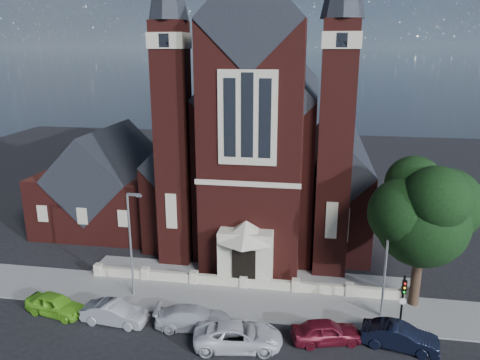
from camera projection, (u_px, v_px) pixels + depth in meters
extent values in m
plane|color=black|center=(258.00, 244.00, 44.40)|extent=(120.00, 120.00, 0.00)
cube|color=gray|center=(240.00, 301.00, 34.44)|extent=(60.00, 5.00, 0.12)
cube|color=gray|center=(248.00, 276.00, 38.23)|extent=(26.00, 3.00, 0.14)
cube|color=#B4A68F|center=(244.00, 288.00, 36.33)|extent=(24.00, 0.40, 0.90)
cube|color=#471713|center=(270.00, 150.00, 51.98)|extent=(10.00, 30.00, 14.00)
cube|color=black|center=(271.00, 86.00, 50.06)|extent=(10.00, 30.20, 10.00)
cube|color=#471713|center=(203.00, 175.00, 53.03)|extent=(5.00, 26.00, 8.00)
cube|color=#471713|center=(337.00, 181.00, 50.67)|extent=(5.00, 26.00, 8.00)
cube|color=black|center=(202.00, 141.00, 51.93)|extent=(5.01, 26.20, 5.01)
cube|color=black|center=(339.00, 145.00, 49.58)|extent=(5.01, 26.20, 5.01)
cube|color=#471713|center=(250.00, 154.00, 36.45)|extent=(8.00, 3.00, 20.00)
cube|color=black|center=(251.00, 19.00, 33.71)|extent=(8.00, 3.20, 8.00)
cube|color=#B4A68F|center=(247.00, 118.00, 34.16)|extent=(4.40, 0.15, 7.00)
cube|color=black|center=(247.00, 116.00, 34.04)|extent=(0.90, 0.08, 6.20)
cube|color=#B4A68F|center=(246.00, 256.00, 36.68)|extent=(4.20, 2.00, 4.40)
cube|color=black|center=(244.00, 269.00, 35.85)|extent=(1.80, 0.12, 3.20)
cone|color=#B4A68F|center=(246.00, 230.00, 36.08)|extent=(4.60, 4.60, 1.60)
cube|color=#471713|center=(174.00, 148.00, 38.42)|extent=(2.60, 2.60, 20.00)
cube|color=#B4A68F|center=(169.00, 41.00, 36.09)|extent=(2.80, 2.80, 1.20)
cube|color=#471713|center=(335.00, 154.00, 36.38)|extent=(2.60, 2.60, 20.00)
cube|color=#B4A68F|center=(341.00, 40.00, 34.05)|extent=(2.80, 2.80, 1.20)
cube|color=#471713|center=(110.00, 196.00, 48.94)|extent=(12.00, 12.00, 6.00)
cube|color=black|center=(108.00, 168.00, 48.12)|extent=(8.49, 12.20, 8.49)
cylinder|color=black|center=(416.00, 274.00, 33.21)|extent=(0.70, 0.70, 5.00)
sphere|color=black|center=(422.00, 221.00, 32.12)|extent=(6.40, 6.40, 6.40)
sphere|color=black|center=(436.00, 199.00, 30.37)|extent=(4.40, 4.40, 4.40)
cylinder|color=gray|center=(131.00, 246.00, 34.13)|extent=(0.16, 0.16, 8.00)
cube|color=gray|center=(134.00, 195.00, 32.95)|extent=(1.00, 0.15, 0.18)
cube|color=gray|center=(139.00, 196.00, 32.91)|extent=(0.35, 0.22, 0.12)
cylinder|color=gray|center=(386.00, 264.00, 31.30)|extent=(0.16, 0.16, 8.00)
cube|color=gray|center=(399.00, 208.00, 30.12)|extent=(1.00, 0.15, 0.18)
cube|color=gray|center=(405.00, 210.00, 30.08)|extent=(0.35, 0.22, 0.12)
cylinder|color=black|center=(402.00, 304.00, 30.26)|extent=(0.14, 0.14, 4.00)
cube|color=black|center=(404.00, 287.00, 29.77)|extent=(0.28, 0.22, 0.90)
sphere|color=red|center=(405.00, 284.00, 29.56)|extent=(0.14, 0.14, 0.14)
sphere|color=#CC8C0C|center=(405.00, 288.00, 29.64)|extent=(0.14, 0.14, 0.14)
sphere|color=#0C9919|center=(404.00, 292.00, 29.72)|extent=(0.14, 0.14, 0.14)
imported|color=#74CA28|center=(55.00, 304.00, 32.57)|extent=(4.64, 2.63, 1.49)
imported|color=gray|center=(115.00, 313.00, 31.52)|extent=(4.58, 1.87, 1.48)
imported|color=silver|center=(193.00, 318.00, 30.99)|extent=(5.28, 2.66, 1.47)
imported|color=white|center=(238.00, 336.00, 28.99)|extent=(5.84, 3.32, 1.54)
imported|color=maroon|center=(326.00, 331.00, 29.46)|extent=(4.71, 2.85, 1.50)
imported|color=black|center=(400.00, 337.00, 28.89)|extent=(4.90, 2.52, 1.54)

